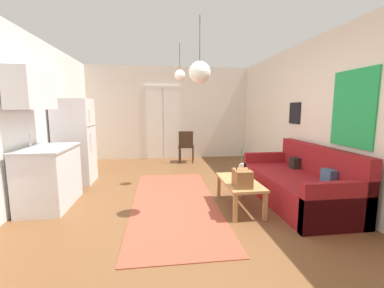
{
  "coord_description": "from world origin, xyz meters",
  "views": [
    {
      "loc": [
        -0.3,
        -3.52,
        1.46
      ],
      "look_at": [
        0.31,
        1.18,
        0.79
      ],
      "focal_mm": 23.68,
      "sensor_mm": 36.0,
      "label": 1
    }
  ],
  "objects_px": {
    "refrigerator": "(75,141)",
    "pendant_lamp_far": "(180,75)",
    "couch": "(300,185)",
    "pendant_lamp_near": "(200,72)",
    "bamboo_vase": "(241,170)",
    "coffee_table": "(240,184)",
    "handbag": "(242,178)",
    "accent_chair": "(186,145)"
  },
  "relations": [
    {
      "from": "refrigerator",
      "to": "pendant_lamp_far",
      "type": "distance_m",
      "value": 2.4
    },
    {
      "from": "couch",
      "to": "pendant_lamp_near",
      "type": "bearing_deg",
      "value": -172.61
    },
    {
      "from": "bamboo_vase",
      "to": "pendant_lamp_near",
      "type": "distance_m",
      "value": 1.6
    },
    {
      "from": "couch",
      "to": "coffee_table",
      "type": "height_order",
      "value": "couch"
    },
    {
      "from": "bamboo_vase",
      "to": "pendant_lamp_far",
      "type": "xyz_separation_m",
      "value": [
        -0.85,
        1.1,
        1.54
      ]
    },
    {
      "from": "bamboo_vase",
      "to": "handbag",
      "type": "xyz_separation_m",
      "value": [
        -0.15,
        -0.49,
        0.01
      ]
    },
    {
      "from": "pendant_lamp_far",
      "to": "bamboo_vase",
      "type": "bearing_deg",
      "value": -52.41
    },
    {
      "from": "accent_chair",
      "to": "pendant_lamp_near",
      "type": "bearing_deg",
      "value": 97.06
    },
    {
      "from": "couch",
      "to": "pendant_lamp_far",
      "type": "xyz_separation_m",
      "value": [
        -1.76,
        1.21,
        1.78
      ]
    },
    {
      "from": "accent_chair",
      "to": "pendant_lamp_near",
      "type": "xyz_separation_m",
      "value": [
        -0.18,
        -3.33,
        1.44
      ]
    },
    {
      "from": "couch",
      "to": "pendant_lamp_far",
      "type": "height_order",
      "value": "pendant_lamp_far"
    },
    {
      "from": "coffee_table",
      "to": "accent_chair",
      "type": "bearing_deg",
      "value": 97.75
    },
    {
      "from": "bamboo_vase",
      "to": "handbag",
      "type": "bearing_deg",
      "value": -106.67
    },
    {
      "from": "coffee_table",
      "to": "bamboo_vase",
      "type": "relative_size",
      "value": 2.31
    },
    {
      "from": "couch",
      "to": "pendant_lamp_near",
      "type": "distance_m",
      "value": 2.31
    },
    {
      "from": "bamboo_vase",
      "to": "pendant_lamp_near",
      "type": "relative_size",
      "value": 0.5
    },
    {
      "from": "couch",
      "to": "pendant_lamp_near",
      "type": "height_order",
      "value": "pendant_lamp_near"
    },
    {
      "from": "bamboo_vase",
      "to": "coffee_table",
      "type": "bearing_deg",
      "value": -112.54
    },
    {
      "from": "handbag",
      "to": "bamboo_vase",
      "type": "bearing_deg",
      "value": 73.33
    },
    {
      "from": "couch",
      "to": "handbag",
      "type": "distance_m",
      "value": 1.15
    },
    {
      "from": "handbag",
      "to": "coffee_table",
      "type": "bearing_deg",
      "value": 78.19
    },
    {
      "from": "bamboo_vase",
      "to": "handbag",
      "type": "height_order",
      "value": "bamboo_vase"
    },
    {
      "from": "couch",
      "to": "pendant_lamp_far",
      "type": "distance_m",
      "value": 2.78
    },
    {
      "from": "coffee_table",
      "to": "accent_chair",
      "type": "height_order",
      "value": "accent_chair"
    },
    {
      "from": "pendant_lamp_near",
      "to": "refrigerator",
      "type": "bearing_deg",
      "value": 140.62
    },
    {
      "from": "pendant_lamp_far",
      "to": "accent_chair",
      "type": "bearing_deg",
      "value": 80.57
    },
    {
      "from": "handbag",
      "to": "refrigerator",
      "type": "height_order",
      "value": "refrigerator"
    },
    {
      "from": "couch",
      "to": "refrigerator",
      "type": "bearing_deg",
      "value": 157.47
    },
    {
      "from": "coffee_table",
      "to": "handbag",
      "type": "xyz_separation_m",
      "value": [
        -0.06,
        -0.27,
        0.17
      ]
    },
    {
      "from": "bamboo_vase",
      "to": "accent_chair",
      "type": "relative_size",
      "value": 0.5
    },
    {
      "from": "handbag",
      "to": "refrigerator",
      "type": "bearing_deg",
      "value": 144.45
    },
    {
      "from": "couch",
      "to": "bamboo_vase",
      "type": "height_order",
      "value": "couch"
    },
    {
      "from": "accent_chair",
      "to": "pendant_lamp_far",
      "type": "relative_size",
      "value": 1.27
    },
    {
      "from": "couch",
      "to": "bamboo_vase",
      "type": "relative_size",
      "value": 4.81
    },
    {
      "from": "refrigerator",
      "to": "accent_chair",
      "type": "bearing_deg",
      "value": 33.63
    },
    {
      "from": "coffee_table",
      "to": "bamboo_vase",
      "type": "distance_m",
      "value": 0.28
    },
    {
      "from": "coffee_table",
      "to": "couch",
      "type": "bearing_deg",
      "value": 5.87
    },
    {
      "from": "accent_chair",
      "to": "bamboo_vase",
      "type": "bearing_deg",
      "value": 110.02
    },
    {
      "from": "coffee_table",
      "to": "refrigerator",
      "type": "bearing_deg",
      "value": 148.99
    },
    {
      "from": "couch",
      "to": "pendant_lamp_near",
      "type": "xyz_separation_m",
      "value": [
        -1.62,
        -0.21,
        1.64
      ]
    },
    {
      "from": "refrigerator",
      "to": "pendant_lamp_far",
      "type": "relative_size",
      "value": 2.43
    },
    {
      "from": "coffee_table",
      "to": "bamboo_vase",
      "type": "xyz_separation_m",
      "value": [
        0.09,
        0.21,
        0.16
      ]
    }
  ]
}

